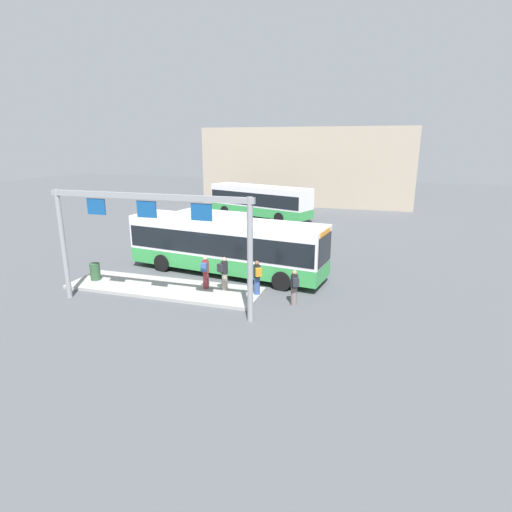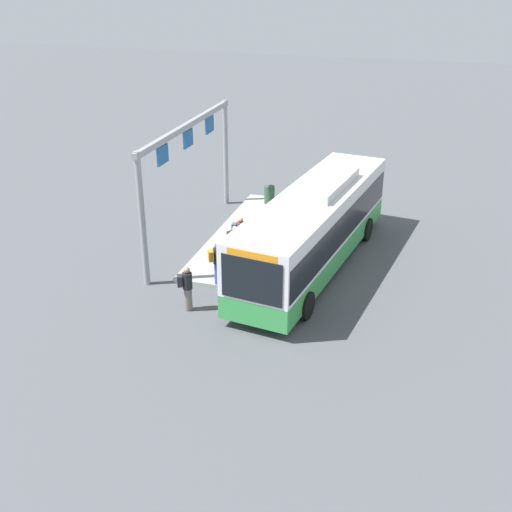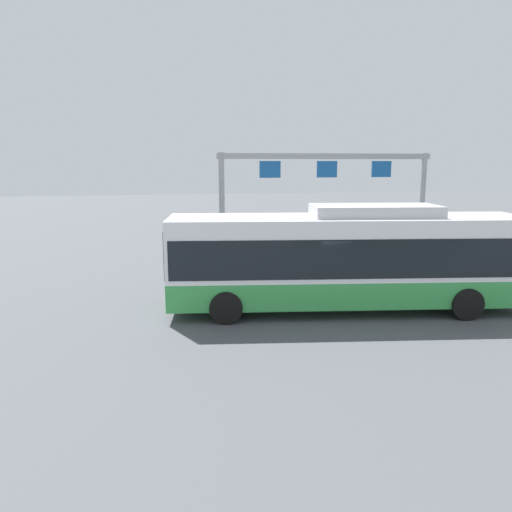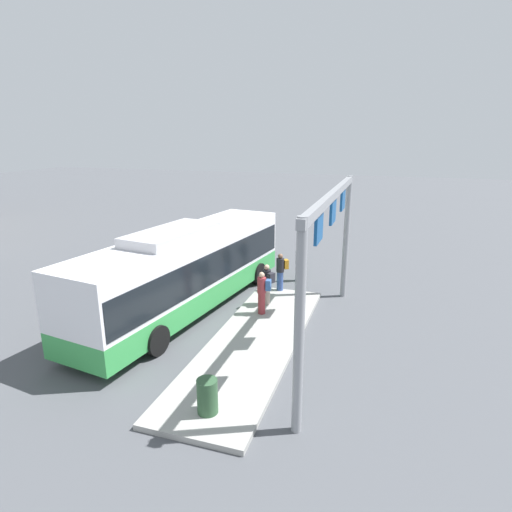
# 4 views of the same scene
# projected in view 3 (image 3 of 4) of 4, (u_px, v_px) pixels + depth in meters

# --- Properties ---
(ground_plane) EXTENTS (120.00, 120.00, 0.00)m
(ground_plane) POSITION_uv_depth(u_px,v_px,m) (345.00, 310.00, 16.22)
(ground_plane) COLOR #4C4F54
(platform_curb) EXTENTS (10.00, 2.80, 0.16)m
(platform_curb) POSITION_uv_depth(u_px,v_px,m) (361.00, 280.00, 19.89)
(platform_curb) COLOR #9E9E99
(platform_curb) RESTS_ON ground
(bus_main) EXTENTS (11.68, 4.11, 3.46)m
(bus_main) POSITION_uv_depth(u_px,v_px,m) (347.00, 256.00, 15.88)
(bus_main) COLOR green
(bus_main) RESTS_ON ground
(person_boarding) EXTENTS (0.51, 0.60, 1.67)m
(person_boarding) POSITION_uv_depth(u_px,v_px,m) (194.00, 267.00, 18.51)
(person_boarding) COLOR slate
(person_boarding) RESTS_ON ground
(person_waiting_near) EXTENTS (0.54, 0.60, 1.67)m
(person_waiting_near) POSITION_uv_depth(u_px,v_px,m) (245.00, 264.00, 18.43)
(person_waiting_near) COLOR #334C8C
(person_waiting_near) RESTS_ON platform_curb
(person_waiting_mid) EXTENTS (0.37, 0.55, 1.67)m
(person_waiting_mid) POSITION_uv_depth(u_px,v_px,m) (314.00, 261.00, 18.93)
(person_waiting_mid) COLOR maroon
(person_waiting_mid) RESTS_ON platform_curb
(person_waiting_far) EXTENTS (0.53, 0.61, 1.67)m
(person_waiting_far) POSITION_uv_depth(u_px,v_px,m) (291.00, 262.00, 18.66)
(person_waiting_far) COLOR gray
(person_waiting_far) RESTS_ON platform_curb
(platform_sign_gantry) EXTENTS (9.57, 0.24, 5.20)m
(platform_sign_gantry) POSITION_uv_depth(u_px,v_px,m) (326.00, 186.00, 21.26)
(platform_sign_gantry) COLOR gray
(platform_sign_gantry) RESTS_ON ground
(trash_bin) EXTENTS (0.52, 0.52, 0.90)m
(trash_bin) POSITION_uv_depth(u_px,v_px,m) (450.00, 263.00, 20.65)
(trash_bin) COLOR #2D5133
(trash_bin) RESTS_ON platform_curb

